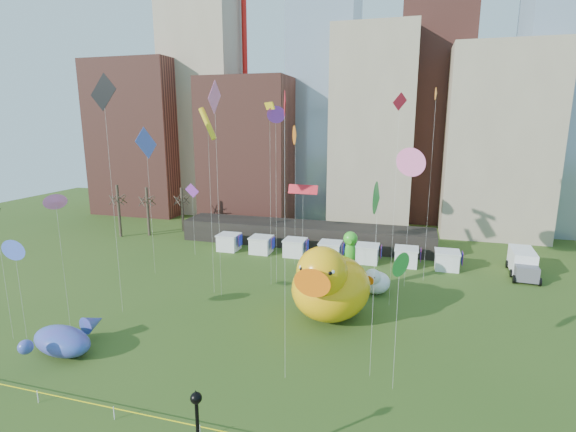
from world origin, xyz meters
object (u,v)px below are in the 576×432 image
(seahorse_purple, at_px, (355,282))
(whale_inflatable, at_px, (64,339))
(small_duck, at_px, (376,281))
(box_truck, at_px, (523,263))
(lamppost, at_px, (198,429))
(big_duck, at_px, (329,284))
(seahorse_green, at_px, (350,248))

(seahorse_purple, bearing_deg, whale_inflatable, -154.89)
(small_duck, xyz_separation_m, seahorse_purple, (-1.48, -6.01, 1.96))
(seahorse_purple, bearing_deg, box_truck, 36.30)
(seahorse_purple, xyz_separation_m, lamppost, (-4.85, -22.53, 0.09))
(big_duck, distance_m, seahorse_green, 7.29)
(big_duck, bearing_deg, seahorse_green, 90.23)
(big_duck, bearing_deg, whale_inflatable, -141.10)
(whale_inflatable, xyz_separation_m, box_truck, (39.92, 30.57, 0.38))
(seahorse_green, height_order, seahorse_purple, seahorse_green)
(small_duck, xyz_separation_m, seahorse_green, (-2.80, -0.58, 3.69))
(seahorse_green, xyz_separation_m, box_truck, (19.53, 11.61, -3.55))
(big_duck, height_order, small_duck, big_duck)
(box_truck, bearing_deg, big_duck, -134.59)
(lamppost, distance_m, box_truck, 45.85)
(small_duck, xyz_separation_m, whale_inflatable, (-23.18, -19.53, -0.24))
(small_duck, distance_m, seahorse_purple, 6.50)
(whale_inflatable, height_order, lamppost, lamppost)
(small_duck, xyz_separation_m, lamppost, (-6.33, -28.55, 2.05))
(whale_inflatable, relative_size, lamppost, 1.31)
(seahorse_purple, height_order, box_truck, seahorse_purple)
(small_duck, relative_size, seahorse_purple, 0.90)
(seahorse_purple, xyz_separation_m, box_truck, (18.21, 17.05, -1.82))
(seahorse_green, height_order, whale_inflatable, seahorse_green)
(lamppost, bearing_deg, box_truck, 59.77)
(seahorse_purple, bearing_deg, lamppost, -108.95)
(seahorse_green, xyz_separation_m, lamppost, (-3.53, -27.97, -1.64))
(box_truck, bearing_deg, small_duck, -143.62)
(big_duck, relative_size, small_duck, 2.43)
(big_duck, xyz_separation_m, small_duck, (3.70, 7.65, -2.16))
(seahorse_purple, relative_size, box_truck, 0.67)
(seahorse_purple, height_order, whale_inflatable, seahorse_purple)
(seahorse_green, distance_m, box_truck, 23.00)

